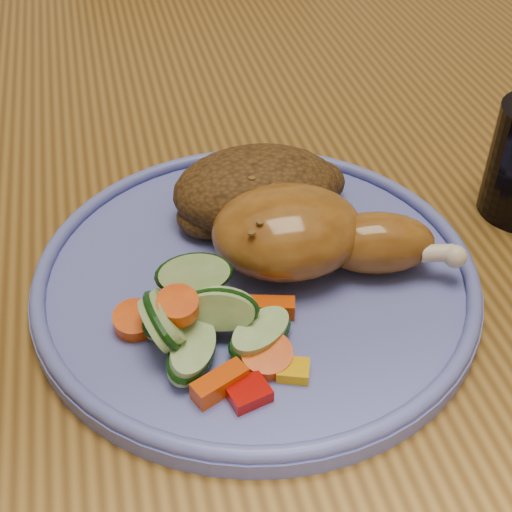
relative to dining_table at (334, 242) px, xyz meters
name	(u,v)px	position (x,y,z in m)	size (l,w,h in m)	color
dining_table	(334,242)	(0.00, 0.00, 0.00)	(0.90, 1.40, 0.75)	brown
chair_far	(214,94)	(0.00, 0.63, -0.17)	(0.42, 0.42, 0.91)	#4C2D16
plate	(256,280)	(-0.10, -0.13, 0.09)	(0.30, 0.30, 0.01)	#555EAF
plate_rim	(256,267)	(-0.10, -0.13, 0.10)	(0.30, 0.30, 0.01)	#555EAF
chicken_leg	(309,234)	(-0.07, -0.13, 0.12)	(0.16, 0.10, 0.05)	#8E581D
rice_pilaf	(260,190)	(-0.09, -0.06, 0.12)	(0.13, 0.09, 0.05)	#4D3113
vegetable_pile	(204,323)	(-0.15, -0.18, 0.11)	(0.11, 0.11, 0.05)	#A50A05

